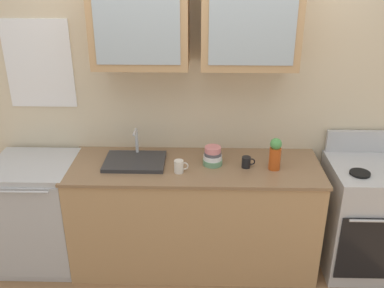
{
  "coord_description": "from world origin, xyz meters",
  "views": [
    {
      "loc": [
        0.06,
        -2.95,
        2.41
      ],
      "look_at": [
        -0.02,
        0.0,
        1.08
      ],
      "focal_mm": 40.67,
      "sensor_mm": 36.0,
      "label": 1
    }
  ],
  "objects_px": {
    "stove_range": "(364,217)",
    "sink_faucet": "(135,161)",
    "vase": "(275,154)",
    "dishwasher": "(39,213)",
    "cup_near_sink": "(179,166)",
    "cup_near_bowls": "(247,162)",
    "bowl_stack": "(213,156)"
  },
  "relations": [
    {
      "from": "cup_near_bowls",
      "to": "dishwasher",
      "type": "height_order",
      "value": "cup_near_bowls"
    },
    {
      "from": "stove_range",
      "to": "cup_near_bowls",
      "type": "relative_size",
      "value": 10.58
    },
    {
      "from": "sink_faucet",
      "to": "vase",
      "type": "relative_size",
      "value": 1.86
    },
    {
      "from": "sink_faucet",
      "to": "cup_near_bowls",
      "type": "height_order",
      "value": "sink_faucet"
    },
    {
      "from": "stove_range",
      "to": "sink_faucet",
      "type": "bearing_deg",
      "value": 179.12
    },
    {
      "from": "bowl_stack",
      "to": "cup_near_bowls",
      "type": "bearing_deg",
      "value": -9.65
    },
    {
      "from": "bowl_stack",
      "to": "vase",
      "type": "relative_size",
      "value": 0.61
    },
    {
      "from": "cup_near_sink",
      "to": "stove_range",
      "type": "bearing_deg",
      "value": 4.47
    },
    {
      "from": "stove_range",
      "to": "cup_near_sink",
      "type": "relative_size",
      "value": 10.15
    },
    {
      "from": "bowl_stack",
      "to": "vase",
      "type": "bearing_deg",
      "value": -7.97
    },
    {
      "from": "sink_faucet",
      "to": "cup_near_sink",
      "type": "distance_m",
      "value": 0.38
    },
    {
      "from": "stove_range",
      "to": "dishwasher",
      "type": "xyz_separation_m",
      "value": [
        -2.61,
        -0.0,
        -0.01
      ]
    },
    {
      "from": "stove_range",
      "to": "bowl_stack",
      "type": "relative_size",
      "value": 7.18
    },
    {
      "from": "vase",
      "to": "cup_near_sink",
      "type": "height_order",
      "value": "vase"
    },
    {
      "from": "stove_range",
      "to": "cup_near_sink",
      "type": "bearing_deg",
      "value": -175.53
    },
    {
      "from": "sink_faucet",
      "to": "cup_near_sink",
      "type": "relative_size",
      "value": 4.34
    },
    {
      "from": "dishwasher",
      "to": "cup_near_bowls",
      "type": "bearing_deg",
      "value": -0.56
    },
    {
      "from": "vase",
      "to": "dishwasher",
      "type": "distance_m",
      "value": 1.94
    },
    {
      "from": "cup_near_sink",
      "to": "bowl_stack",
      "type": "bearing_deg",
      "value": 28.94
    },
    {
      "from": "sink_faucet",
      "to": "stove_range",
      "type": "bearing_deg",
      "value": -0.88
    },
    {
      "from": "cup_near_bowls",
      "to": "dishwasher",
      "type": "relative_size",
      "value": 0.11
    },
    {
      "from": "cup_near_sink",
      "to": "vase",
      "type": "bearing_deg",
      "value": 5.87
    },
    {
      "from": "cup_near_bowls",
      "to": "dishwasher",
      "type": "distance_m",
      "value": 1.72
    },
    {
      "from": "vase",
      "to": "cup_near_bowls",
      "type": "xyz_separation_m",
      "value": [
        -0.21,
        0.02,
        -0.08
      ]
    },
    {
      "from": "cup_near_sink",
      "to": "cup_near_bowls",
      "type": "relative_size",
      "value": 1.04
    },
    {
      "from": "bowl_stack",
      "to": "dishwasher",
      "type": "relative_size",
      "value": 0.17
    },
    {
      "from": "stove_range",
      "to": "cup_near_sink",
      "type": "height_order",
      "value": "stove_range"
    },
    {
      "from": "cup_near_sink",
      "to": "dishwasher",
      "type": "xyz_separation_m",
      "value": [
        -1.15,
        0.11,
        -0.5
      ]
    },
    {
      "from": "stove_range",
      "to": "vase",
      "type": "distance_m",
      "value": 0.94
    },
    {
      "from": "stove_range",
      "to": "dishwasher",
      "type": "height_order",
      "value": "stove_range"
    },
    {
      "from": "bowl_stack",
      "to": "stove_range",
      "type": "bearing_deg",
      "value": -1.08
    },
    {
      "from": "cup_near_sink",
      "to": "dishwasher",
      "type": "distance_m",
      "value": 1.26
    }
  ]
}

